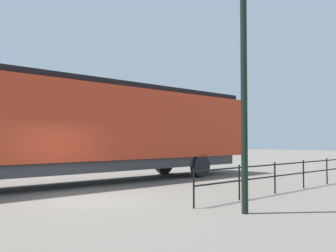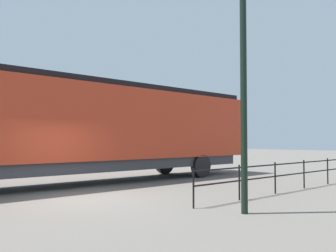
{
  "view_description": "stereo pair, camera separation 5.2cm",
  "coord_description": "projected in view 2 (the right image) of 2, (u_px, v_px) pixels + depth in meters",
  "views": [
    {
      "loc": [
        9.79,
        -5.74,
        1.76
      ],
      "look_at": [
        1.51,
        1.94,
        2.21
      ],
      "focal_mm": 39.41,
      "sensor_mm": 36.0,
      "label": 1
    },
    {
      "loc": [
        9.83,
        -5.7,
        1.76
      ],
      "look_at": [
        1.51,
        1.94,
        2.21
      ],
      "focal_mm": 39.41,
      "sensor_mm": 36.0,
      "label": 2
    }
  ],
  "objects": [
    {
      "name": "lamp_post",
      "position": [
        243.0,
        23.0,
        9.03
      ],
      "size": [
        0.46,
        0.46,
        7.13
      ],
      "color": "black",
      "rests_on": "ground_plane"
    },
    {
      "name": "platform_fence",
      "position": [
        304.0,
        170.0,
        13.56
      ],
      "size": [
        0.05,
        11.87,
        1.04
      ],
      "color": "black",
      "rests_on": "ground_plane"
    },
    {
      "name": "ground_plane",
      "position": [
        86.0,
        199.0,
        11.02
      ],
      "size": [
        120.0,
        120.0,
        0.0
      ],
      "primitive_type": "plane",
      "color": "#666059"
    },
    {
      "name": "locomotive",
      "position": [
        93.0,
        127.0,
        15.2
      ],
      "size": [
        2.9,
        17.92,
        4.17
      ],
      "color": "red",
      "rests_on": "ground_plane"
    }
  ]
}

